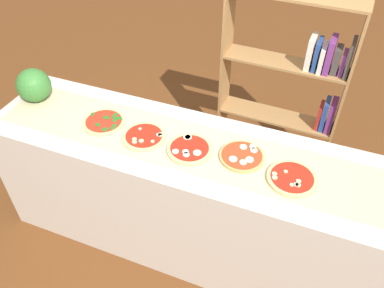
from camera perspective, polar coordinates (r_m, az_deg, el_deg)
The scene contains 10 objects.
ground_plane at distance 2.96m, azimuth 0.00°, elevation -13.65°, with size 12.00×12.00×0.00m, color brown.
counter at distance 2.60m, azimuth 0.00°, elevation -7.90°, with size 2.57×0.66×0.92m, color beige.
parchment_paper at distance 2.27m, azimuth 0.00°, elevation -0.36°, with size 2.44×0.42×0.00m, color beige.
pizza_spinach_0 at distance 2.48m, azimuth -12.71°, elevation 3.17°, with size 0.26×0.26×0.02m.
pizza_mushroom_1 at distance 2.33m, azimuth -7.00°, elevation 1.11°, with size 0.26×0.26×0.02m.
pizza_mozzarella_2 at distance 2.23m, azimuth -0.37°, elevation -0.73°, with size 0.26×0.26×0.03m.
pizza_mozzarella_3 at distance 2.21m, azimuth 7.28°, elevation -1.78°, with size 0.25×0.25×0.03m.
pizza_mushroom_4 at distance 2.13m, azimuth 14.36°, elevation -4.89°, with size 0.27×0.27×0.03m.
watermelon at distance 2.77m, azimuth -22.10°, elevation 7.95°, with size 0.22×0.22×0.22m, color #387A33.
bookshelf at distance 3.10m, azimuth 14.92°, elevation 6.76°, with size 0.93×0.25×1.49m.
Camera 1 is at (0.62, -1.56, 2.44)m, focal length 36.55 mm.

